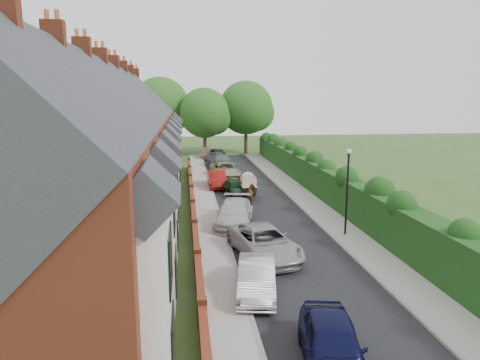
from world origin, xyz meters
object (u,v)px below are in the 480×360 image
object	(u,v)px
horse	(252,194)
horse_cart	(248,184)
car_white	(234,213)
car_silver_a	(257,277)
car_red	(217,179)
car_beige	(225,170)
car_green	(235,187)
car_black	(218,155)
car_silver_b	(264,242)
car_navy	(332,345)
car_grey	(221,161)
lamppost	(348,181)

from	to	relation	value
horse	horse_cart	distance (m)	1.85
car_white	horse	world-z (taller)	car_white
car_silver_a	car_red	xyz separation A→B (m)	(0.00, 21.44, 0.03)
car_red	car_beige	distance (m)	5.15
car_green	car_beige	size ratio (longest dim) A/B	0.75
car_white	car_black	bearing A→B (deg)	99.82
car_silver_b	car_green	world-z (taller)	car_silver_b
car_navy	car_beige	world-z (taller)	car_navy
car_red	car_grey	size ratio (longest dim) A/B	0.83
car_navy	car_green	world-z (taller)	car_navy
car_white	car_grey	xyz separation A→B (m)	(1.09, 22.40, -0.00)
car_grey	car_silver_a	bearing A→B (deg)	-105.66
lamppost	car_navy	bearing A→B (deg)	-112.81
car_silver_a	horse	world-z (taller)	car_silver_a
lamppost	car_green	world-z (taller)	lamppost
lamppost	car_white	xyz separation A→B (m)	(-6.21, 3.00, -2.51)
car_silver_a	horse_cart	distance (m)	17.26
car_green	car_black	xyz separation A→B (m)	(0.12, 19.63, 0.13)
car_silver_a	horse	distance (m)	15.48
car_grey	horse	xyz separation A→B (m)	(0.96, -16.73, -0.08)
car_white	car_green	size ratio (longest dim) A/B	1.38
car_red	horse_cart	size ratio (longest dim) A/B	1.60
horse_cart	car_beige	bearing A→B (deg)	96.31
car_silver_b	horse_cart	xyz separation A→B (m)	(1.16, 13.07, 0.38)
car_red	horse	size ratio (longest dim) A/B	2.68
lamppost	car_red	bearing A→B (deg)	113.40
car_green	car_beige	xyz separation A→B (m)	(-0.06, 8.43, 0.06)
car_silver_a	car_navy	bearing A→B (deg)	-65.41
lamppost	car_silver_a	size ratio (longest dim) A/B	1.21
car_silver_b	car_beige	size ratio (longest dim) A/B	1.06
car_black	car_green	bearing A→B (deg)	-99.67
horse_cart	horse	bearing A→B (deg)	-90.00
car_red	car_silver_a	bearing A→B (deg)	-89.96
car_silver_a	car_black	xyz separation A→B (m)	(1.39, 37.65, 0.09)
car_red	horse_cart	distance (m)	4.89
car_grey	horse	distance (m)	16.76
car_navy	lamppost	bearing A→B (deg)	77.78
car_black	car_red	bearing A→B (deg)	-104.23
car_green	car_grey	size ratio (longest dim) A/B	0.73
car_red	car_beige	world-z (taller)	car_red
car_black	horse_cart	xyz separation A→B (m)	(0.85, -20.53, 0.36)
car_white	horse	xyz separation A→B (m)	(2.05, 5.67, -0.08)
car_red	horse_cart	world-z (taller)	horse_cart
lamppost	car_black	world-z (taller)	lamppost
horse_cart	car_grey	bearing A→B (deg)	93.66
car_green	car_red	world-z (taller)	car_red
car_black	car_navy	bearing A→B (deg)	-99.30
lamppost	car_beige	bearing A→B (deg)	104.70
lamppost	car_grey	size ratio (longest dim) A/B	0.96
car_grey	horse	size ratio (longest dim) A/B	3.24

